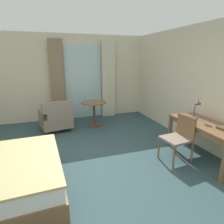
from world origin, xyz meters
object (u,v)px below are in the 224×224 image
object	(u,v)px
desk_chair	(180,136)
desk_lamp	(197,104)
round_cafe_table	(94,108)
writing_desk	(206,128)
armchair_by_window	(56,118)

from	to	relation	value
desk_chair	desk_lamp	size ratio (longest dim) A/B	1.87
desk_lamp	round_cafe_table	xyz separation A→B (m)	(-1.55, 2.27, -0.50)
writing_desk	armchair_by_window	world-z (taller)	armchair_by_window
writing_desk	round_cafe_table	size ratio (longest dim) A/B	2.16
desk_chair	writing_desk	bearing A→B (deg)	-13.67
armchair_by_window	round_cafe_table	xyz separation A→B (m)	(1.07, 0.05, 0.18)
desk_lamp	armchair_by_window	world-z (taller)	desk_lamp
desk_lamp	desk_chair	bearing A→B (deg)	-159.62
writing_desk	desk_lamp	size ratio (longest dim) A/B	3.27
desk_chair	desk_lamp	distance (m)	0.74
writing_desk	armchair_by_window	bearing A→B (deg)	136.03
desk_lamp	writing_desk	bearing A→B (deg)	-89.95
desk_lamp	armchair_by_window	bearing A→B (deg)	139.66
writing_desk	desk_chair	world-z (taller)	desk_chair
armchair_by_window	round_cafe_table	world-z (taller)	armchair_by_window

